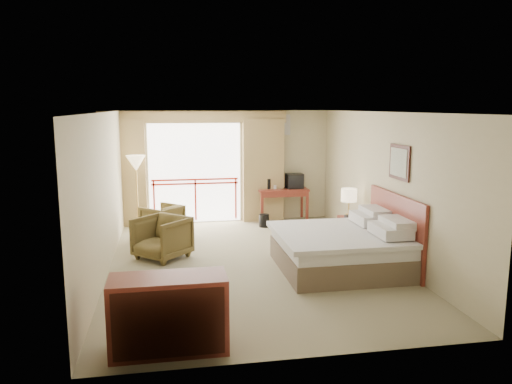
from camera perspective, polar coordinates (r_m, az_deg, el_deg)
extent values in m
plane|color=gray|center=(9.10, -0.50, -8.13)|extent=(7.00, 7.00, 0.00)
plane|color=white|center=(8.66, -0.53, 9.12)|extent=(7.00, 7.00, 0.00)
plane|color=#C5BA91|center=(12.21, -3.26, 2.95)|extent=(5.00, 0.00, 5.00)
plane|color=#C5BA91|center=(5.44, 5.69, -5.73)|extent=(5.00, 0.00, 5.00)
plane|color=#C5BA91|center=(8.73, -16.92, -0.21)|extent=(0.00, 7.00, 7.00)
plane|color=#C5BA91|center=(9.52, 14.50, 0.71)|extent=(0.00, 7.00, 7.00)
plane|color=white|center=(12.14, -6.99, 2.14)|extent=(2.40, 0.00, 2.40)
cube|color=#B0210F|center=(12.16, -6.96, 0.96)|extent=(2.09, 0.03, 0.04)
cube|color=#B0210F|center=(12.14, -6.97, 1.42)|extent=(2.09, 0.03, 0.04)
cube|color=#B0210F|center=(12.21, -11.57, -1.03)|extent=(0.04, 0.03, 1.00)
cube|color=#B0210F|center=(12.23, -6.92, -0.89)|extent=(0.04, 0.03, 1.00)
cube|color=#B0210F|center=(12.32, -2.32, -0.75)|extent=(0.04, 0.03, 1.00)
cube|color=#977B4C|center=(12.03, -14.83, 2.05)|extent=(1.00, 0.26, 2.50)
cube|color=#977B4C|center=(12.21, 0.80, 2.49)|extent=(1.00, 0.26, 2.50)
cube|color=#977B4C|center=(11.94, -7.10, 8.51)|extent=(4.40, 0.22, 0.28)
cube|color=silver|center=(12.33, 2.78, 7.68)|extent=(0.50, 0.04, 0.50)
cube|color=brown|center=(8.84, 9.55, -7.46)|extent=(2.05, 2.00, 0.40)
cube|color=silver|center=(8.76, 9.60, -5.58)|extent=(2.01, 1.96, 0.22)
cube|color=silver|center=(8.71, 9.32, -4.78)|extent=(2.09, 2.06, 0.08)
cube|color=silver|center=(8.55, 15.11, -4.23)|extent=(0.50, 0.75, 0.18)
cube|color=silver|center=(9.35, 12.77, -2.94)|extent=(0.50, 0.75, 0.18)
cube|color=silver|center=(8.58, 15.93, -3.40)|extent=(0.40, 0.70, 0.14)
cube|color=silver|center=(9.38, 13.53, -2.19)|extent=(0.40, 0.70, 0.14)
cube|color=maroon|center=(9.11, 15.64, -4.25)|extent=(0.06, 2.10, 1.30)
cube|color=black|center=(8.91, 16.08, 3.27)|extent=(0.03, 0.72, 0.60)
cube|color=silver|center=(8.90, 15.97, 3.27)|extent=(0.01, 0.60, 0.48)
cube|color=maroon|center=(10.47, 10.56, -4.33)|extent=(0.43, 0.49, 0.55)
cylinder|color=tan|center=(10.45, 10.51, -2.59)|extent=(0.13, 0.13, 0.04)
cylinder|color=tan|center=(10.41, 10.54, -1.67)|extent=(0.03, 0.03, 0.34)
cylinder|color=#FFE5B2|center=(10.37, 10.59, -0.34)|extent=(0.32, 0.32, 0.26)
cube|color=black|center=(10.25, 10.64, -2.83)|extent=(0.19, 0.16, 0.08)
cube|color=maroon|center=(12.29, 3.05, 0.29)|extent=(1.22, 0.59, 0.05)
cube|color=maroon|center=(12.01, 0.70, -1.86)|extent=(0.06, 0.06, 0.76)
cube|color=maroon|center=(12.26, 5.86, -1.66)|extent=(0.06, 0.06, 0.76)
cube|color=maroon|center=(12.50, 0.26, -1.39)|extent=(0.06, 0.06, 0.76)
cube|color=maroon|center=(12.74, 5.23, -1.22)|extent=(0.06, 0.06, 0.76)
cube|color=maroon|center=(12.59, 2.78, -0.94)|extent=(1.12, 0.03, 0.56)
cube|color=maroon|center=(12.05, 3.34, -0.30)|extent=(1.12, 0.03, 0.12)
cube|color=black|center=(12.33, 4.42, 1.27)|extent=(0.40, 0.31, 0.37)
cube|color=black|center=(12.18, 4.60, 1.16)|extent=(0.37, 0.02, 0.29)
cylinder|color=black|center=(12.19, 1.46, 0.93)|extent=(0.15, 0.15, 0.26)
cylinder|color=white|center=(12.19, 2.19, 0.55)|extent=(0.08, 0.08, 0.10)
cylinder|color=black|center=(11.73, 0.93, -3.28)|extent=(0.28, 0.28, 0.30)
imported|color=#4C3E1B|center=(11.19, -10.63, -4.88)|extent=(1.04, 1.04, 0.68)
imported|color=#4C3E1B|center=(9.56, -10.63, -7.43)|extent=(1.21, 1.21, 0.79)
cylinder|color=black|center=(10.25, -11.49, -3.45)|extent=(0.46, 0.46, 0.04)
cylinder|color=black|center=(10.30, -11.44, -4.75)|extent=(0.06, 0.06, 0.46)
cylinder|color=black|center=(10.36, -11.40, -5.98)|extent=(0.33, 0.33, 0.03)
imported|color=white|center=(10.24, -11.49, -3.35)|extent=(0.30, 0.31, 0.02)
cylinder|color=tan|center=(11.83, -13.27, -4.11)|extent=(0.28, 0.28, 0.03)
cylinder|color=tan|center=(11.68, -13.41, -0.64)|extent=(0.03, 0.03, 1.49)
cone|color=#FFE5B2|center=(11.56, -13.56, 3.23)|extent=(0.44, 0.44, 0.35)
cube|color=maroon|center=(5.98, -9.93, -13.56)|extent=(1.34, 0.56, 0.89)
cube|color=black|center=(5.73, -9.92, -14.65)|extent=(1.23, 0.02, 0.78)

